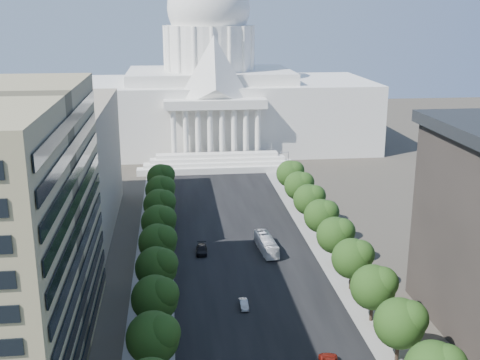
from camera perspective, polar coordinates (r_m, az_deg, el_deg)
name	(u,v)px	position (r m, az deg, el deg)	size (l,w,h in m)	color
road_asphalt	(238,235)	(140.37, -0.21, -5.27)	(30.00, 260.00, 0.01)	black
sidewalk_left	(156,239)	(139.72, -8.02, -5.54)	(8.00, 260.00, 0.02)	gray
sidewalk_right	(318,232)	(143.56, 7.38, -4.92)	(8.00, 260.00, 0.02)	gray
capitol	(210,94)	(227.53, -2.86, 8.14)	(120.00, 56.00, 73.00)	white
office_block_left_far	(29,168)	(148.46, -19.41, 1.07)	(38.00, 52.00, 30.00)	gray
tree_l_c	(155,337)	(87.94, -8.05, -14.48)	(7.79, 7.60, 9.97)	#33261C
tree_l_d	(157,297)	(98.48, -7.90, -10.96)	(7.79, 7.60, 9.97)	#33261C
tree_l_e	(158,266)	(109.33, -7.78, -8.13)	(7.79, 7.60, 9.97)	#33261C
tree_l_f	(159,242)	(120.40, -7.68, -5.81)	(7.79, 7.60, 9.97)	#33261C
tree_l_g	(160,221)	(131.62, -7.60, -3.89)	(7.79, 7.60, 9.97)	#33261C
tree_l_h	(161,204)	(142.98, -7.53, -2.27)	(7.79, 7.60, 9.97)	#33261C
tree_l_i	(161,189)	(154.43, -7.47, -0.88)	(7.79, 7.60, 9.97)	#33261C
tree_l_j	(162,177)	(165.96, -7.42, 0.31)	(7.79, 7.60, 9.97)	#33261C
tree_r_c	(402,322)	(93.74, 15.12, -12.87)	(7.79, 7.60, 9.97)	#33261C
tree_r_d	(375,286)	(103.70, 12.71, -9.78)	(7.79, 7.60, 9.97)	#33261C
tree_r_e	(354,257)	(114.05, 10.76, -7.22)	(7.79, 7.60, 9.97)	#33261C
tree_r_f	(337,234)	(124.69, 9.16, -5.09)	(7.79, 7.60, 9.97)	#33261C
tree_r_g	(322,215)	(135.57, 7.82, -3.30)	(7.79, 7.60, 9.97)	#33261C
tree_r_h	(310,199)	(146.62, 6.68, -1.77)	(7.79, 7.60, 9.97)	#33261C
tree_r_i	(300,185)	(157.81, 5.71, -0.46)	(7.79, 7.60, 9.97)	#33261C
tree_r_j	(291,173)	(169.10, 4.86, 0.68)	(7.79, 7.60, 9.97)	#33261C
streetlight_b	(414,328)	(93.95, 16.19, -13.33)	(2.61, 0.44, 9.00)	gray
streetlight_c	(362,260)	(114.92, 11.47, -7.42)	(2.61, 0.44, 9.00)	gray
streetlight_d	(328,216)	(137.25, 8.32, -3.36)	(2.61, 0.44, 9.00)	gray
streetlight_e	(304,185)	(160.37, 6.09, -0.44)	(2.61, 0.44, 9.00)	gray
streetlight_f	(286,162)	(183.98, 4.42, 1.74)	(2.61, 0.44, 9.00)	gray
car_silver	(244,304)	(108.00, 0.37, -11.70)	(1.41, 4.04, 1.33)	#9A9DA1
car_dark_b	(202,250)	(130.48, -3.66, -6.60)	(2.31, 5.69, 1.65)	black
city_bus	(266,244)	(130.95, 2.51, -6.09)	(2.83, 12.10, 3.37)	silver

